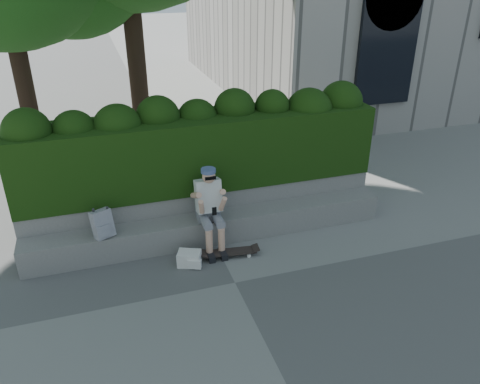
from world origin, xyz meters
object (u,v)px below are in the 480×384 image
object	(u,v)px
skateboard	(230,252)
backpack_ground	(189,258)
person	(210,206)
backpack_plaid	(102,224)

from	to	relation	value
skateboard	backpack_ground	size ratio (longest dim) A/B	2.48
person	skateboard	distance (m)	0.81
backpack_ground	skateboard	bearing A→B (deg)	25.48
backpack_plaid	backpack_ground	xyz separation A→B (m)	(1.20, -0.50, -0.55)
skateboard	person	bearing A→B (deg)	125.78
skateboard	backpack_ground	xyz separation A→B (m)	(-0.66, -0.03, 0.04)
person	backpack_plaid	world-z (taller)	person
person	backpack_ground	xyz separation A→B (m)	(-0.45, -0.41, -0.64)
skateboard	backpack_ground	bearing A→B (deg)	-170.22
skateboard	backpack_plaid	bearing A→B (deg)	173.14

